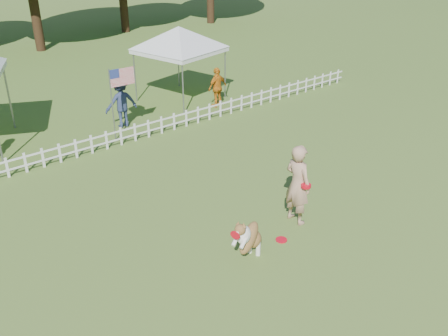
% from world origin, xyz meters
% --- Properties ---
extents(ground, '(120.00, 120.00, 0.00)m').
position_xyz_m(ground, '(0.00, 0.00, 0.00)').
color(ground, '#395C1D').
rests_on(ground, ground).
extents(picket_fence, '(22.00, 0.08, 0.60)m').
position_xyz_m(picket_fence, '(0.00, 7.00, 0.30)').
color(picket_fence, white).
rests_on(picket_fence, ground).
extents(handler, '(0.47, 0.71, 1.95)m').
position_xyz_m(handler, '(1.30, 0.48, 0.97)').
color(handler, tan).
rests_on(handler, ground).
extents(dog, '(1.13, 0.71, 1.11)m').
position_xyz_m(dog, '(-0.55, 0.05, 0.55)').
color(dog, brown).
rests_on(dog, ground).
extents(frisbee_on_turf, '(0.26, 0.26, 0.02)m').
position_xyz_m(frisbee_on_turf, '(0.47, 0.11, 0.01)').
color(frisbee_on_turf, red).
rests_on(frisbee_on_turf, ground).
extents(canopy_tent_right, '(3.23, 3.23, 2.77)m').
position_xyz_m(canopy_tent_right, '(4.26, 9.50, 1.39)').
color(canopy_tent_right, silver).
rests_on(canopy_tent_right, ground).
extents(flag_pole, '(0.90, 0.11, 2.34)m').
position_xyz_m(flag_pole, '(0.29, 7.47, 1.17)').
color(flag_pole, gray).
rests_on(flag_pole, ground).
extents(spectator_b, '(1.18, 0.76, 1.74)m').
position_xyz_m(spectator_b, '(1.07, 8.39, 0.87)').
color(spectator_b, navy).
rests_on(spectator_b, ground).
extents(spectator_c, '(0.92, 0.47, 1.50)m').
position_xyz_m(spectator_c, '(4.86, 7.94, 0.75)').
color(spectator_c, orange).
rests_on(spectator_c, ground).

